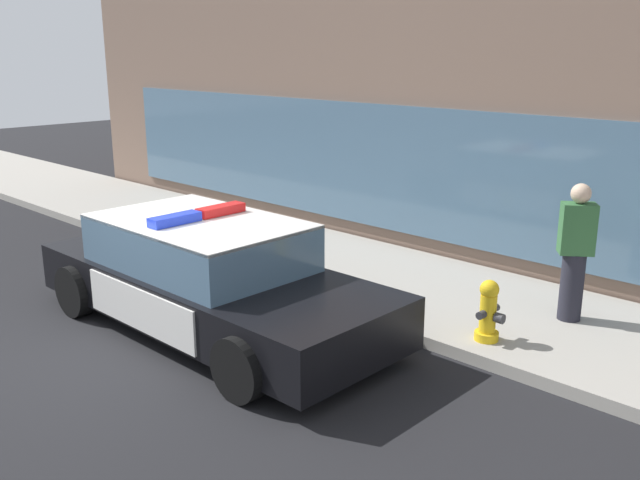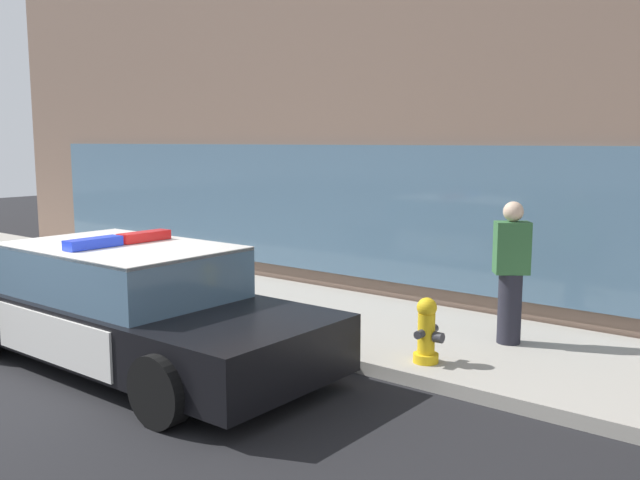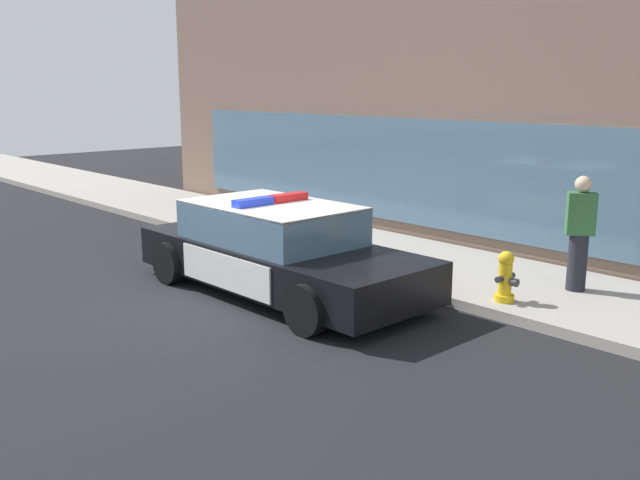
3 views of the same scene
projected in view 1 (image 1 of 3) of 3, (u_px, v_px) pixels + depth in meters
The scene contains 5 objects.
ground at pixel (134, 339), 8.42m from camera, with size 48.00×48.00×0.00m, color black.
sidewalk at pixel (337, 267), 10.94m from camera, with size 48.00×2.87×0.15m, color #A39E93.
police_cruiser at pixel (208, 276), 8.60m from camera, with size 5.04×2.16×1.49m.
fire_hydrant at pixel (488, 311), 7.94m from camera, with size 0.34×0.39×0.73m.
pedestrian_on_sidewalk at pixel (575, 252), 8.43m from camera, with size 0.48×0.45×1.71m.
Camera 1 is at (7.03, -4.06, 3.41)m, focal length 39.11 mm.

